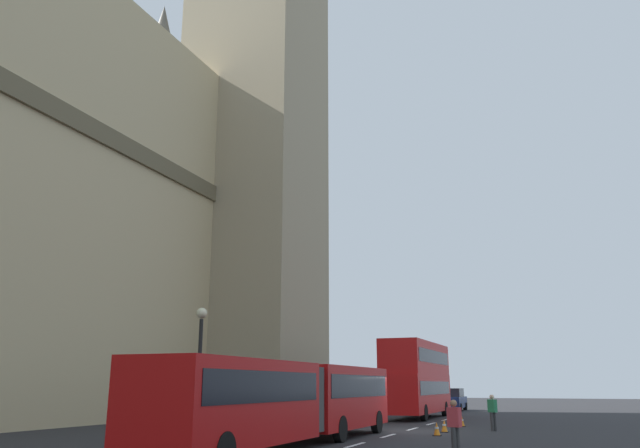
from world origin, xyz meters
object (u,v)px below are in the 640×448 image
(pedestrian_near_cones, at_px, (455,425))
(pedestrian_by_kerb, at_px, (493,411))
(sedan_lead, at_px, (453,400))
(clock_tower, at_px, (260,3))
(traffic_cone_middle, at_px, (444,426))
(traffic_cone_east, at_px, (462,421))
(articulated_bus, at_px, (292,396))
(double_decker_bus, at_px, (417,376))
(traffic_cone_west, at_px, (437,429))
(street_lamp, at_px, (200,362))

(pedestrian_near_cones, relative_size, pedestrian_by_kerb, 1.00)
(sedan_lead, bearing_deg, pedestrian_by_kerb, -165.96)
(clock_tower, height_order, traffic_cone_middle, clock_tower)
(traffic_cone_middle, xyz_separation_m, traffic_cone_east, (4.44, -0.12, 0.00))
(articulated_bus, bearing_deg, traffic_cone_middle, -23.78)
(clock_tower, bearing_deg, articulated_bus, -149.15)
(double_decker_bus, height_order, traffic_cone_west, double_decker_bus)
(pedestrian_near_cones, bearing_deg, street_lamp, 80.38)
(traffic_cone_west, height_order, street_lamp, street_lamp)
(articulated_bus, distance_m, pedestrian_near_cones, 6.19)
(traffic_cone_middle, relative_size, pedestrian_by_kerb, 0.34)
(double_decker_bus, relative_size, sedan_lead, 2.43)
(double_decker_bus, xyz_separation_m, traffic_cone_middle, (-11.96, -3.90, -2.43))
(street_lamp, relative_size, pedestrian_by_kerb, 3.12)
(traffic_cone_east, xyz_separation_m, pedestrian_near_cones, (-14.29, -2.04, 0.63))
(sedan_lead, bearing_deg, traffic_cone_east, -169.20)
(articulated_bus, bearing_deg, traffic_cone_east, -16.81)
(traffic_cone_middle, distance_m, pedestrian_near_cones, 10.10)
(traffic_cone_west, bearing_deg, articulated_bus, 149.18)
(double_decker_bus, relative_size, traffic_cone_middle, 18.45)
(traffic_cone_west, relative_size, pedestrian_by_kerb, 0.34)
(articulated_bus, xyz_separation_m, street_lamp, (0.79, 4.51, 1.31))
(traffic_cone_east, bearing_deg, articulated_bus, 163.19)
(traffic_cone_east, distance_m, street_lamp, 15.38)
(traffic_cone_east, bearing_deg, traffic_cone_west, 179.61)
(articulated_bus, xyz_separation_m, traffic_cone_east, (13.29, -4.01, -1.46))
(pedestrian_near_cones, xyz_separation_m, pedestrian_by_kerb, (11.54, 0.10, 0.00))
(traffic_cone_middle, bearing_deg, sedan_lead, 8.70)
(double_decker_bus, bearing_deg, traffic_cone_east, -151.87)
(traffic_cone_west, xyz_separation_m, pedestrian_by_kerb, (3.88, -1.98, 0.63))
(sedan_lead, relative_size, traffic_cone_west, 7.59)
(clock_tower, height_order, pedestrian_by_kerb, clock_tower)
(articulated_bus, height_order, traffic_cone_east, articulated_bus)
(pedestrian_by_kerb, bearing_deg, clock_tower, 57.13)
(street_lamp, xyz_separation_m, pedestrian_by_kerb, (9.75, -10.46, -2.14))
(clock_tower, height_order, double_decker_bus, clock_tower)
(sedan_lead, bearing_deg, street_lamp, 172.34)
(sedan_lead, xyz_separation_m, traffic_cone_middle, (-25.47, -3.89, -0.63))
(double_decker_bus, distance_m, traffic_cone_west, 14.90)
(traffic_cone_west, distance_m, traffic_cone_middle, 2.19)
(articulated_bus, xyz_separation_m, double_decker_bus, (20.80, 0.00, 0.96))
(articulated_bus, height_order, traffic_cone_middle, articulated_bus)
(pedestrian_by_kerb, bearing_deg, articulated_bus, 150.55)
(traffic_cone_west, relative_size, traffic_cone_east, 1.00)
(clock_tower, relative_size, traffic_cone_east, 118.86)
(clock_tower, relative_size, pedestrian_by_kerb, 40.79)
(articulated_bus, bearing_deg, street_lamp, 80.12)
(clock_tower, xyz_separation_m, pedestrian_near_cones, (-24.43, -20.04, -35.36))
(pedestrian_by_kerb, bearing_deg, traffic_cone_middle, 129.47)
(street_lamp, relative_size, pedestrian_near_cones, 3.12)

